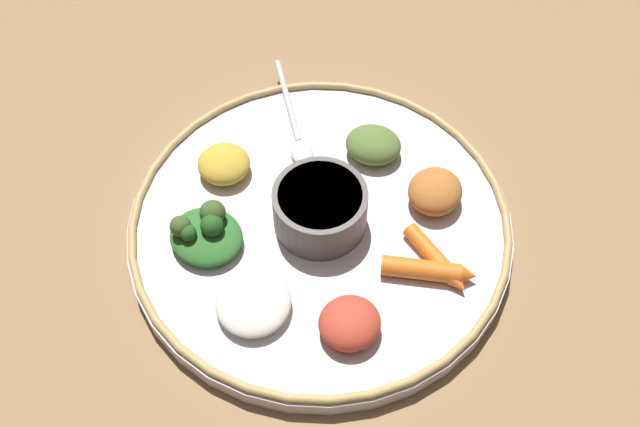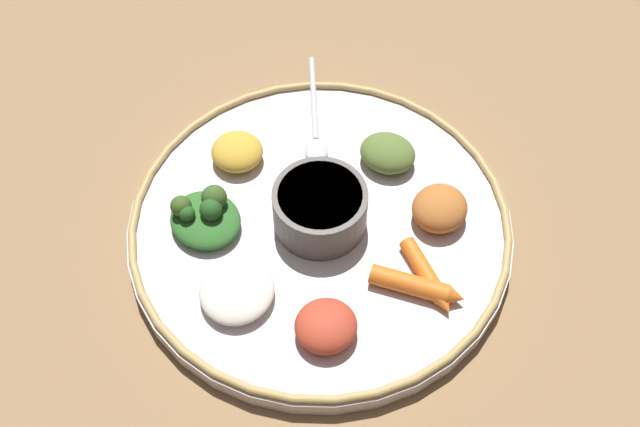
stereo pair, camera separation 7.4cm
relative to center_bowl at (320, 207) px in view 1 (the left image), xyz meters
name	(u,v)px [view 1 (the left image)]	position (x,y,z in m)	size (l,w,h in m)	color
ground_plane	(320,233)	(0.00, 0.00, -0.05)	(2.40, 2.40, 0.00)	olive
platter	(320,228)	(0.00, 0.00, -0.04)	(0.38, 0.38, 0.02)	silver
platter_rim	(320,220)	(0.00, 0.00, -0.02)	(0.38, 0.38, 0.01)	tan
center_bowl	(320,207)	(0.00, 0.00, 0.00)	(0.09, 0.09, 0.05)	#4C4742
spoon	(295,128)	(0.05, 0.11, -0.02)	(0.08, 0.15, 0.01)	silver
greens_pile	(205,232)	(-0.10, 0.05, -0.01)	(0.09, 0.09, 0.04)	#2D6628
carrot_near_spoon	(428,270)	(0.05, -0.11, -0.02)	(0.08, 0.08, 0.02)	orange
carrot_outer	(436,258)	(0.06, -0.10, -0.02)	(0.02, 0.08, 0.02)	orange
mound_chickpea	(435,191)	(0.11, -0.05, -0.01)	(0.06, 0.05, 0.03)	#B2662D
mound_collards	(373,145)	(0.10, 0.04, -0.01)	(0.06, 0.05, 0.03)	#567033
mound_rice_white	(253,302)	(-0.11, -0.04, -0.01)	(0.07, 0.07, 0.02)	silver
mound_berbere_red	(350,323)	(-0.05, -0.11, -0.01)	(0.05, 0.06, 0.03)	#B73D28
mound_lentil_yellow	(224,164)	(-0.04, 0.11, -0.01)	(0.05, 0.05, 0.03)	gold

